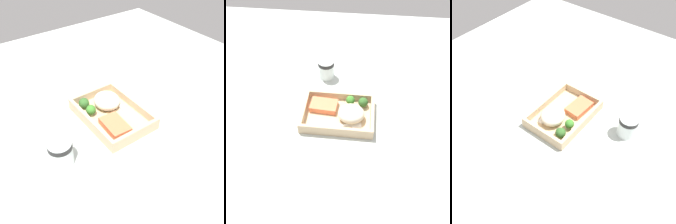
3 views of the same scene
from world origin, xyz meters
TOP-DOWN VIEW (x-y plane):
  - ground_plane at (0.00, 0.00)cm, footprint 160.00×160.00cm
  - takeout_tray at (0.00, 0.00)cm, footprint 26.39×18.57cm
  - tray_rim at (0.00, 0.00)cm, footprint 26.39×18.57cm
  - salmon_fillet at (-5.71, 2.95)cm, footprint 10.41×7.15cm
  - mashed_potatoes at (4.94, -1.35)cm, footprint 9.58×8.86cm
  - broccoli_floret_1 at (8.98, 5.46)cm, footprint 3.73×3.73cm
  - broccoli_floret_2 at (4.12, 5.69)cm, footprint 3.35×3.35cm
  - fork at (2.12, -5.12)cm, footprint 15.89×3.23cm
  - paper_cup at (-7.45, 22.71)cm, footprint 6.89×6.89cm
  - receipt_slip at (4.55, -20.68)cm, footprint 8.93×13.87cm

SIDE VIEW (x-z plane):
  - ground_plane at x=0.00cm, z-range -2.00..0.00cm
  - receipt_slip at x=4.55cm, z-range 0.00..0.24cm
  - takeout_tray at x=0.00cm, z-range 0.00..1.20cm
  - fork at x=2.12cm, z-range 1.20..1.64cm
  - salmon_fillet at x=-5.71cm, z-range 1.20..3.52cm
  - tray_rim at x=0.00cm, z-range 1.20..4.24cm
  - broccoli_floret_1 at x=8.98cm, z-range 1.24..5.17cm
  - broccoli_floret_2 at x=4.12cm, z-range 1.49..5.64cm
  - mashed_potatoes at x=4.94cm, z-range 1.20..6.50cm
  - paper_cup at x=-7.45cm, z-range 0.48..8.72cm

